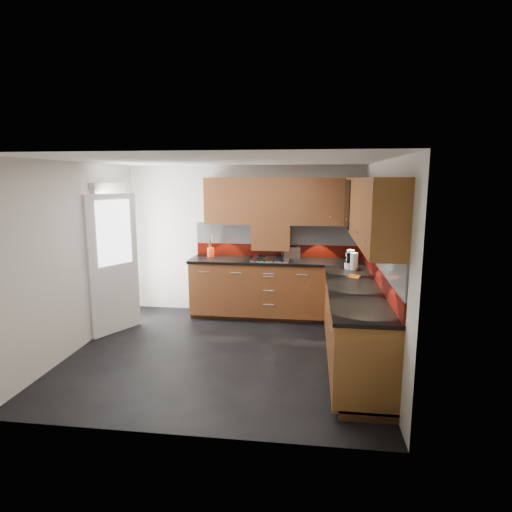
# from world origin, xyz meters

# --- Properties ---
(room) EXTENTS (4.00, 3.80, 2.64)m
(room) POSITION_xyz_m (0.00, 0.00, 1.50)
(room) COLOR black
(base_cabinets) EXTENTS (2.70, 3.20, 0.95)m
(base_cabinets) POSITION_xyz_m (1.07, 0.72, 0.44)
(base_cabinets) COLOR brown
(base_cabinets) RESTS_ON room
(countertop) EXTENTS (2.72, 3.22, 0.04)m
(countertop) POSITION_xyz_m (1.05, 0.70, 0.92)
(countertop) COLOR black
(countertop) RESTS_ON base_cabinets
(backsplash) EXTENTS (2.70, 3.20, 0.54)m
(backsplash) POSITION_xyz_m (1.28, 0.93, 1.21)
(backsplash) COLOR maroon
(backsplash) RESTS_ON countertop
(upper_cabinets) EXTENTS (2.50, 3.20, 0.72)m
(upper_cabinets) POSITION_xyz_m (1.23, 0.78, 1.84)
(upper_cabinets) COLOR brown
(upper_cabinets) RESTS_ON room
(extractor_hood) EXTENTS (0.60, 0.33, 0.40)m
(extractor_hood) POSITION_xyz_m (0.45, 1.64, 1.28)
(extractor_hood) COLOR brown
(extractor_hood) RESTS_ON room
(glass_cabinet) EXTENTS (0.32, 0.80, 0.66)m
(glass_cabinet) POSITION_xyz_m (1.71, 1.07, 1.87)
(glass_cabinet) COLOR black
(glass_cabinet) RESTS_ON room
(back_door) EXTENTS (0.42, 1.19, 2.04)m
(back_door) POSITION_xyz_m (-1.78, 0.75, 1.03)
(back_door) COLOR white
(back_door) RESTS_ON room
(gas_hob) EXTENTS (0.58, 0.51, 0.04)m
(gas_hob) POSITION_xyz_m (0.45, 1.47, 0.95)
(gas_hob) COLOR silver
(gas_hob) RESTS_ON countertop
(utensil_pot) EXTENTS (0.11, 0.11, 0.41)m
(utensil_pot) POSITION_xyz_m (-0.54, 1.65, 1.03)
(utensil_pot) COLOR red
(utensil_pot) RESTS_ON countertop
(toaster) EXTENTS (0.31, 0.25, 0.20)m
(toaster) POSITION_xyz_m (0.76, 1.64, 1.03)
(toaster) COLOR silver
(toaster) RESTS_ON countertop
(food_processor) EXTENTS (0.16, 0.16, 0.27)m
(food_processor) POSITION_xyz_m (1.63, 0.96, 1.06)
(food_processor) COLOR white
(food_processor) RESTS_ON countertop
(paper_towel) EXTENTS (0.14, 0.14, 0.24)m
(paper_towel) POSITION_xyz_m (1.67, 0.90, 1.06)
(paper_towel) COLOR white
(paper_towel) RESTS_ON countertop
(orange_cloth) EXTENTS (0.19, 0.18, 0.02)m
(orange_cloth) POSITION_xyz_m (1.64, 0.45, 0.95)
(orange_cloth) COLOR orange
(orange_cloth) RESTS_ON countertop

